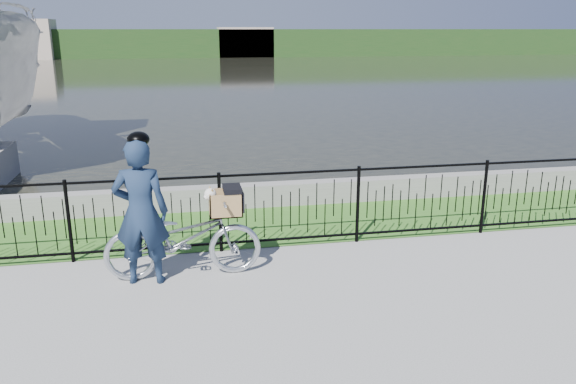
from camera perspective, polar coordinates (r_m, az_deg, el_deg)
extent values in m
plane|color=gray|center=(6.76, 2.90, -10.46)|extent=(120.00, 120.00, 0.00)
cube|color=#366A21|center=(9.10, -0.96, -3.20)|extent=(60.00, 2.00, 0.01)
plane|color=black|center=(39.00, -8.83, 11.60)|extent=(120.00, 120.00, 0.00)
cube|color=gray|center=(9.98, -1.95, -0.26)|extent=(60.00, 0.30, 0.40)
cube|color=#213F18|center=(65.89, -9.88, 14.68)|extent=(120.00, 6.00, 3.00)
cube|color=#B3A18F|center=(65.97, -26.15, 13.75)|extent=(8.00, 4.00, 4.00)
cube|color=#B3A18F|center=(64.81, -4.36, 14.93)|extent=(6.00, 3.00, 3.20)
imported|color=#B3B8C0|center=(7.17, -10.62, -4.63)|extent=(1.95, 0.68, 1.02)
cube|color=black|center=(7.10, -6.34, -2.29)|extent=(0.38, 0.18, 0.02)
cube|color=olive|center=(7.10, -6.35, -2.23)|extent=(0.40, 0.33, 0.01)
cube|color=olive|center=(7.20, -6.48, -0.76)|extent=(0.40, 0.02, 0.30)
cube|color=olive|center=(6.90, -6.28, -1.50)|extent=(0.40, 0.01, 0.30)
cube|color=olive|center=(7.07, -4.81, -1.04)|extent=(0.01, 0.33, 0.30)
cube|color=olive|center=(7.04, -7.96, -1.21)|extent=(0.02, 0.33, 0.30)
cube|color=black|center=(7.01, -5.70, 0.33)|extent=(0.22, 0.34, 0.06)
cube|color=black|center=(7.06, -4.67, -0.79)|extent=(0.02, 0.34, 0.24)
ellipsoid|color=silver|center=(7.06, -6.54, -1.29)|extent=(0.31, 0.22, 0.20)
sphere|color=silver|center=(6.98, -7.89, -0.22)|extent=(0.15, 0.15, 0.15)
sphere|color=silver|center=(6.97, -8.28, -0.53)|extent=(0.07, 0.07, 0.07)
sphere|color=black|center=(6.96, -8.48, -0.60)|extent=(0.02, 0.02, 0.02)
cone|color=olive|center=(7.03, -7.94, 0.38)|extent=(0.06, 0.08, 0.08)
cone|color=olive|center=(6.93, -7.72, 0.17)|extent=(0.06, 0.08, 0.08)
imported|color=#17263F|center=(7.00, -14.72, -2.01)|extent=(0.71, 0.51, 1.81)
ellipsoid|color=black|center=(6.78, -15.25, 5.14)|extent=(0.26, 0.29, 0.18)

